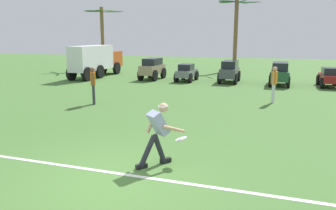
{
  "coord_description": "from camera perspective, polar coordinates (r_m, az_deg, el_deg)",
  "views": [
    {
      "loc": [
        2.82,
        -5.46,
        2.81
      ],
      "look_at": [
        0.15,
        3.25,
        0.9
      ],
      "focal_mm": 35.0,
      "sensor_mm": 36.0,
      "label": 1
    }
  ],
  "objects": [
    {
      "name": "parked_car_slot_d",
      "position": [
        20.3,
        18.88,
        5.3
      ],
      "size": [
        1.2,
        2.42,
        1.34
      ],
      "color": "#235133",
      "rests_on": "ground_plane"
    },
    {
      "name": "palm_tree_left_of_centre",
      "position": [
        28.7,
        11.79,
        13.11
      ],
      "size": [
        3.64,
        3.53,
        6.05
      ],
      "color": "brown",
      "rests_on": "ground_plane"
    },
    {
      "name": "teammate_midfield",
      "position": [
        14.71,
        17.99,
        3.96
      ],
      "size": [
        0.27,
        0.5,
        1.56
      ],
      "color": "silver",
      "rests_on": "ground_plane"
    },
    {
      "name": "field_line_paint",
      "position": [
        7.04,
        -8.29,
        -11.76
      ],
      "size": [
        25.22,
        0.88,
        0.01
      ],
      "primitive_type": "cube",
      "rotation": [
        0.0,
        0.0,
        -0.03
      ],
      "color": "white",
      "rests_on": "ground_plane"
    },
    {
      "name": "palm_tree_far_left",
      "position": [
        29.64,
        -11.32,
        12.46
      ],
      "size": [
        3.61,
        3.15,
        5.29
      ],
      "color": "brown",
      "rests_on": "ground_plane"
    },
    {
      "name": "parked_car_slot_e",
      "position": [
        20.7,
        26.29,
        4.39
      ],
      "size": [
        1.09,
        2.21,
        1.1
      ],
      "color": "maroon",
      "rests_on": "ground_plane"
    },
    {
      "name": "box_truck",
      "position": [
        23.8,
        -12.42,
        7.76
      ],
      "size": [
        1.42,
        5.91,
        2.2
      ],
      "color": "#CC4C19",
      "rests_on": "ground_plane"
    },
    {
      "name": "frisbee_thrower",
      "position": [
        7.2,
        -1.77,
        -4.47
      ],
      "size": [
        0.93,
        0.81,
        1.39
      ],
      "color": "#23232D",
      "rests_on": "ground_plane"
    },
    {
      "name": "parked_car_slot_c",
      "position": [
        20.88,
        10.69,
        5.89
      ],
      "size": [
        1.19,
        2.42,
        1.34
      ],
      "color": "#474C51",
      "rests_on": "ground_plane"
    },
    {
      "name": "ground_plane",
      "position": [
        6.75,
        -9.59,
        -12.91
      ],
      "size": [
        80.0,
        80.0,
        0.0
      ],
      "primitive_type": "plane",
      "color": "#467133"
    },
    {
      "name": "teammate_near_sideline",
      "position": [
        14.06,
        -12.91,
        3.9
      ],
      "size": [
        0.34,
        0.47,
        1.56
      ],
      "color": "#33333D",
      "rests_on": "ground_plane"
    },
    {
      "name": "frisbee_in_flight",
      "position": [
        7.36,
        2.3,
        -5.93
      ],
      "size": [
        0.29,
        0.3,
        0.12
      ],
      "color": "white"
    },
    {
      "name": "parked_car_slot_a",
      "position": [
        21.95,
        -2.74,
        6.42
      ],
      "size": [
        1.28,
        2.4,
        1.4
      ],
      "color": "#998466",
      "rests_on": "ground_plane"
    },
    {
      "name": "parked_car_slot_b",
      "position": [
        21.12,
        3.26,
        5.72
      ],
      "size": [
        1.16,
        2.23,
        1.1
      ],
      "color": "slate",
      "rests_on": "ground_plane"
    }
  ]
}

